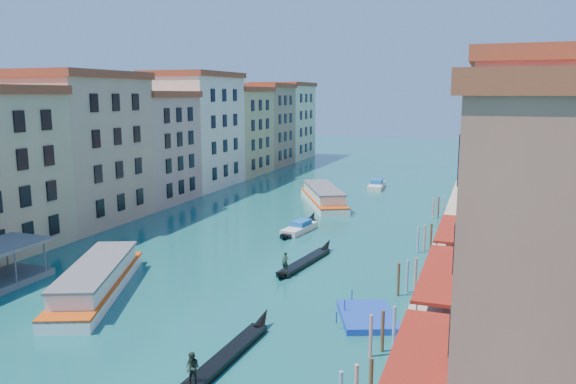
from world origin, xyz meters
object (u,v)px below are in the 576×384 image
Objects in this scene: vaporetto_near at (97,280)px; vaporetto_far at (323,196)px; gondola_fore at (305,260)px; gondola_right at (225,354)px; blue_dock at (367,316)px.

vaporetto_near is 0.96× the size of vaporetto_far.
gondola_right is (1.56, -21.64, 0.06)m from gondola_fore.
vaporetto_near reaches higher than gondola_fore.
gondola_right is at bearing -107.62° from vaporetto_far.
gondola_fore is 1.00× the size of gondola_right.
gondola_fore is at bearing 21.53° from vaporetto_near.
vaporetto_near is 23.42m from blue_dock.
gondola_fore reaches higher than blue_dock.
gondola_fore is at bearing 105.20° from blue_dock.
gondola_fore is 21.70m from gondola_right.
vaporetto_far is 1.43× the size of gondola_fore.
vaporetto_far is 53.19m from gondola_right.
vaporetto_far is 2.66× the size of blue_dock.
gondola_fore is 1.85× the size of blue_dock.
vaporetto_far is 45.52m from blue_dock.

